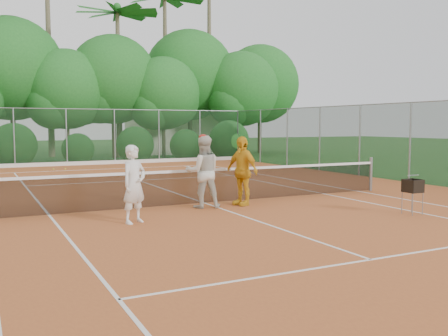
# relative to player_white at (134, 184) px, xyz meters

# --- Properties ---
(ground) EXTENTS (120.00, 120.00, 0.00)m
(ground) POSITION_rel_player_white_xyz_m (2.54, 1.77, -0.88)
(ground) COLOR #224E1C
(ground) RESTS_ON ground
(clay_court) EXTENTS (18.00, 36.00, 0.02)m
(clay_court) POSITION_rel_player_white_xyz_m (2.54, 1.77, -0.87)
(clay_court) COLOR #B45B29
(clay_court) RESTS_ON ground
(club_building) EXTENTS (8.00, 5.00, 3.00)m
(club_building) POSITION_rel_player_white_xyz_m (11.54, 25.77, 0.62)
(club_building) COLOR beige
(club_building) RESTS_ON ground
(tennis_net) EXTENTS (11.97, 0.10, 1.10)m
(tennis_net) POSITION_rel_player_white_xyz_m (2.54, 1.77, -0.35)
(tennis_net) COLOR gray
(tennis_net) RESTS_ON clay_court
(player_white) EXTENTS (0.75, 0.66, 1.73)m
(player_white) POSITION_rel_player_white_xyz_m (0.00, 0.00, 0.00)
(player_white) COLOR white
(player_white) RESTS_ON clay_court
(player_center_grp) EXTENTS (1.07, 0.92, 1.92)m
(player_center_grp) POSITION_rel_player_white_xyz_m (2.19, 1.19, 0.08)
(player_center_grp) COLOR beige
(player_center_grp) RESTS_ON clay_court
(player_yellow) EXTENTS (0.74, 1.17, 1.86)m
(player_yellow) POSITION_rel_player_white_xyz_m (3.31, 1.13, 0.07)
(player_yellow) COLOR gold
(player_yellow) RESTS_ON clay_court
(ball_hopper) EXTENTS (0.37, 0.37, 0.85)m
(ball_hopper) POSITION_rel_player_white_xyz_m (6.34, -1.96, -0.19)
(ball_hopper) COLOR gray
(ball_hopper) RESTS_ON clay_court
(stray_ball_a) EXTENTS (0.07, 0.07, 0.07)m
(stray_ball_a) POSITION_rel_player_white_xyz_m (0.77, 14.34, -0.83)
(stray_ball_a) COLOR yellow
(stray_ball_a) RESTS_ON clay_court
(stray_ball_b) EXTENTS (0.07, 0.07, 0.07)m
(stray_ball_b) POSITION_rel_player_white_xyz_m (0.23, 14.38, -0.83)
(stray_ball_b) COLOR #CBDD33
(stray_ball_b) RESTS_ON clay_court
(stray_ball_c) EXTENTS (0.07, 0.07, 0.07)m
(stray_ball_c) POSITION_rel_player_white_xyz_m (7.19, 11.89, -0.83)
(stray_ball_c) COLOR #C0D932
(stray_ball_c) RESTS_ON clay_court
(court_markings) EXTENTS (11.03, 23.83, 0.01)m
(court_markings) POSITION_rel_player_white_xyz_m (2.54, 1.77, -0.86)
(court_markings) COLOR white
(court_markings) RESTS_ON clay_court
(fence_back) EXTENTS (18.07, 0.07, 3.00)m
(fence_back) POSITION_rel_player_white_xyz_m (2.54, 16.77, 0.64)
(fence_back) COLOR #19381E
(fence_back) RESTS_ON clay_court
(tropical_treeline) EXTENTS (32.10, 8.49, 15.03)m
(tropical_treeline) POSITION_rel_player_white_xyz_m (3.97, 21.99, 4.23)
(tropical_treeline) COLOR brown
(tropical_treeline) RESTS_ON ground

